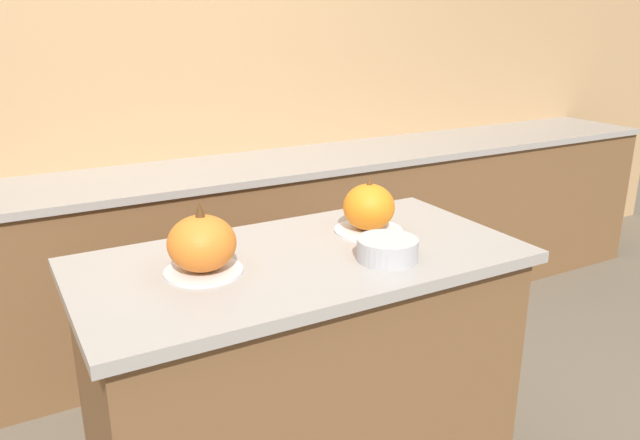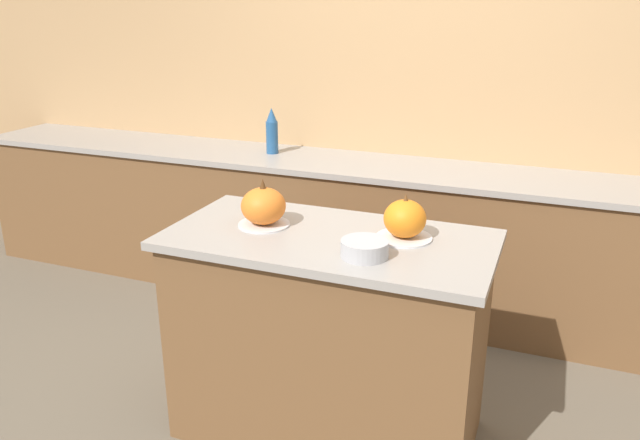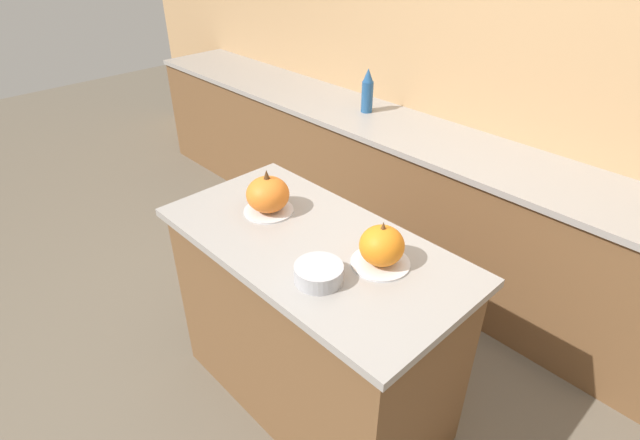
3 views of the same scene
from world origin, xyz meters
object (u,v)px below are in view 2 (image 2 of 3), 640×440
object	(u,v)px
pumpkin_cake_left	(263,207)
bottle_tall	(272,132)
pumpkin_cake_right	(405,220)
mixing_bowl	(365,249)

from	to	relation	value
pumpkin_cake_left	bottle_tall	size ratio (longest dim) A/B	0.76
pumpkin_cake_right	mixing_bowl	bearing A→B (deg)	-110.93
pumpkin_cake_right	bottle_tall	bearing A→B (deg)	133.59
bottle_tall	pumpkin_cake_left	bearing A→B (deg)	-65.72
bottle_tall	pumpkin_cake_right	bearing A→B (deg)	-46.41
pumpkin_cake_left	pumpkin_cake_right	bearing A→B (deg)	6.41
pumpkin_cake_left	pumpkin_cake_right	distance (m)	0.59
mixing_bowl	bottle_tall	bearing A→B (deg)	126.45
pumpkin_cake_right	pumpkin_cake_left	bearing A→B (deg)	-173.59
mixing_bowl	pumpkin_cake_left	bearing A→B (deg)	161.27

